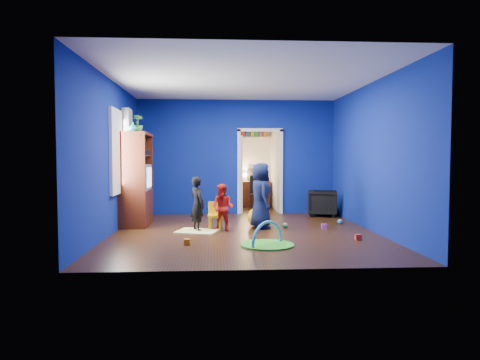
{
  "coord_description": "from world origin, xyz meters",
  "views": [
    {
      "loc": [
        -0.55,
        -8.13,
        1.44
      ],
      "look_at": [
        -0.05,
        0.4,
        0.99
      ],
      "focal_mm": 32.0,
      "sensor_mm": 36.0,
      "label": 1
    }
  ],
  "objects": [
    {
      "name": "curtain",
      "position": [
        -2.37,
        0.9,
        1.25
      ],
      "size": [
        0.14,
        0.42,
        2.4
      ],
      "primitive_type": "cube",
      "color": "slate",
      "rests_on": "floor"
    },
    {
      "name": "book_shelf",
      "position": [
        0.6,
        4.37,
        2.02
      ],
      "size": [
        0.88,
        0.24,
        0.04
      ],
      "primitive_type": "cube",
      "color": "white",
      "rests_on": "study_desk"
    },
    {
      "name": "armchair",
      "position": [
        2.1,
        2.2,
        0.32
      ],
      "size": [
        0.85,
        0.83,
        0.64
      ],
      "primitive_type": "imported",
      "rotation": [
        0.0,
        0.0,
        1.33
      ],
      "color": "black",
      "rests_on": "floor"
    },
    {
      "name": "tv_armoire",
      "position": [
        -2.22,
        1.02,
        0.98
      ],
      "size": [
        0.58,
        1.14,
        1.96
      ],
      "primitive_type": "cube",
      "color": "#3A1509",
      "rests_on": "floor"
    },
    {
      "name": "kid_chair",
      "position": [
        -0.55,
        0.37,
        0.25
      ],
      "size": [
        0.31,
        0.31,
        0.5
      ],
      "primitive_type": "cube",
      "rotation": [
        0.0,
        0.0,
        0.1
      ],
      "color": "yellow",
      "rests_on": "floor"
    },
    {
      "name": "wall_right",
      "position": [
        2.5,
        0.0,
        1.45
      ],
      "size": [
        0.02,
        5.5,
        2.9
      ],
      "primitive_type": "cube",
      "color": "navy",
      "rests_on": "floor"
    },
    {
      "name": "yellow_blanket",
      "position": [
        -0.9,
        0.08,
        0.01
      ],
      "size": [
        0.89,
        0.8,
        0.03
      ],
      "primitive_type": "cube",
      "rotation": [
        0.0,
        0.0,
        -0.3
      ],
      "color": "#F2E07A",
      "rests_on": "floor"
    },
    {
      "name": "hopper_ball",
      "position": [
        0.32,
        0.7,
        0.2
      ],
      "size": [
        0.39,
        0.39,
        0.39
      ],
      "primitive_type": "sphere",
      "color": "yellow",
      "rests_on": "floor"
    },
    {
      "name": "floor",
      "position": [
        0.0,
        0.0,
        0.0
      ],
      "size": [
        5.0,
        5.5,
        0.01
      ],
      "primitive_type": "cube",
      "color": "black",
      "rests_on": "ground"
    },
    {
      "name": "wall_back",
      "position": [
        0.0,
        2.75,
        1.45
      ],
      "size": [
        5.0,
        0.02,
        2.9
      ],
      "primitive_type": "cube",
      "color": "navy",
      "rests_on": "floor"
    },
    {
      "name": "desk_monitor",
      "position": [
        0.6,
        4.38,
        0.95
      ],
      "size": [
        0.4,
        0.05,
        0.32
      ],
      "primitive_type": "cube",
      "color": "black",
      "rests_on": "study_desk"
    },
    {
      "name": "toy_2",
      "position": [
        -1.01,
        -1.13,
        0.05
      ],
      "size": [
        0.1,
        0.08,
        0.1
      ],
      "primitive_type": "cube",
      "color": "orange",
      "rests_on": "floor"
    },
    {
      "name": "wall_left",
      "position": [
        -2.5,
        0.0,
        1.45
      ],
      "size": [
        0.02,
        5.5,
        2.9
      ],
      "primitive_type": "cube",
      "color": "navy",
      "rests_on": "floor"
    },
    {
      "name": "toy_4",
      "position": [
        1.64,
        0.32,
        0.05
      ],
      "size": [
        0.1,
        0.08,
        0.1
      ],
      "primitive_type": "cube",
      "color": "#C048B9",
      "rests_on": "floor"
    },
    {
      "name": "child_navy",
      "position": [
        0.37,
        0.45,
        0.67
      ],
      "size": [
        0.51,
        0.7,
        1.33
      ],
      "primitive_type": "imported",
      "rotation": [
        0.0,
        0.0,
        1.71
      ],
      "color": "#0E1535",
      "rests_on": "floor"
    },
    {
      "name": "window_left",
      "position": [
        -2.48,
        0.35,
        1.55
      ],
      "size": [
        0.03,
        0.95,
        1.55
      ],
      "primitive_type": "cube",
      "color": "white",
      "rests_on": "wall_left"
    },
    {
      "name": "child_black",
      "position": [
        -0.9,
        0.18,
        0.53
      ],
      "size": [
        0.42,
        0.46,
        1.07
      ],
      "primitive_type": "imported",
      "rotation": [
        0.0,
        0.0,
        2.1
      ],
      "color": "black",
      "rests_on": "floor"
    },
    {
      "name": "toy_3",
      "position": [
        0.88,
        0.48,
        0.06
      ],
      "size": [
        0.11,
        0.11,
        0.11
      ],
      "primitive_type": "sphere",
      "color": "green",
      "rests_on": "floor"
    },
    {
      "name": "alcove",
      "position": [
        0.6,
        3.62,
        1.25
      ],
      "size": [
        1.0,
        1.75,
        2.5
      ],
      "primitive_type": null,
      "color": "silver",
      "rests_on": "floor"
    },
    {
      "name": "desk_lamp",
      "position": [
        0.32,
        4.32,
        0.93
      ],
      "size": [
        0.14,
        0.14,
        0.14
      ],
      "primitive_type": "sphere",
      "color": "#FFD88C",
      "rests_on": "study_desk"
    },
    {
      "name": "ceiling",
      "position": [
        0.0,
        0.0,
        2.9
      ],
      "size": [
        5.0,
        5.5,
        0.01
      ],
      "primitive_type": "cube",
      "color": "white",
      "rests_on": "wall_back"
    },
    {
      "name": "doorway",
      "position": [
        0.6,
        2.75,
        1.05
      ],
      "size": [
        1.16,
        0.1,
        2.1
      ],
      "primitive_type": "cube",
      "color": "white",
      "rests_on": "floor"
    },
    {
      "name": "wall_front",
      "position": [
        0.0,
        -2.75,
        1.45
      ],
      "size": [
        5.0,
        0.02,
        2.9
      ],
      "primitive_type": "cube",
      "color": "navy",
      "rests_on": "floor"
    },
    {
      "name": "study_desk",
      "position": [
        0.6,
        4.26,
        0.38
      ],
      "size": [
        0.88,
        0.44,
        0.75
      ],
      "primitive_type": "cube",
      "color": "#3D140A",
      "rests_on": "floor"
    },
    {
      "name": "vase",
      "position": [
        -2.22,
        0.72,
        2.06
      ],
      "size": [
        0.2,
        0.2,
        0.2
      ],
      "primitive_type": "imported",
      "rotation": [
        0.0,
        0.0,
        0.08
      ],
      "color": "#0D586B",
      "rests_on": "tv_armoire"
    },
    {
      "name": "toy_0",
      "position": [
        1.94,
        -0.88,
        0.05
      ],
      "size": [
        0.1,
        0.08,
        0.1
      ],
      "primitive_type": "cube",
      "color": "red",
      "rests_on": "floor"
    },
    {
      "name": "toddler_red",
      "position": [
        -0.4,
        0.17,
        0.46
      ],
      "size": [
        0.56,
        0.51,
        0.92
      ],
      "primitive_type": "imported",
      "rotation": [
        0.0,
        0.0,
        -0.45
      ],
      "color": "red",
      "rests_on": "floor"
    },
    {
      "name": "potted_plant",
      "position": [
        -2.22,
        1.24,
        2.16
      ],
      "size": [
        0.29,
        0.29,
        0.41
      ],
      "primitive_type": "imported",
      "rotation": [
        0.0,
        0.0,
        0.3
      ],
      "color": "#358B32",
      "rests_on": "tv_armoire"
    },
    {
      "name": "folding_chair",
      "position": [
        0.6,
        3.3,
        0.46
      ],
      "size": [
        0.4,
        0.4,
        0.92
      ],
      "primitive_type": "cube",
      "color": "black",
      "rests_on": "floor"
    },
    {
      "name": "toy_arch",
      "position": [
        0.3,
        -1.24,
        0.02
      ],
      "size": [
        0.6,
        0.59,
        0.79
      ],
      "primitive_type": "torus",
      "rotation": [
        1.57,
        0.0,
        0.78
      ],
      "color": "#3F8CD8",
      "rests_on": "floor"
    },
    {
      "name": "play_mat",
      "position": [
        0.3,
        -1.24,
        0.01
      ],
      "size": [
        0.88,
        0.88,
        0.02
      ],
      "primitive_type": "cylinder",
      "color": "#389722",
      "rests_on": "floor"
    },
    {
      "name": "toy_1",
      "position": [
        2.15,
        0.91,
        0.06
      ],
      "size": [
        0.11,
        0.11,
        0.11
      ],
      "primitive_type": "sphere",
      "color": "#2690DB",
      "rests_on": "floor"
    },
    {
      "name": "crt_tv",
      "position": [
        -2.18,
        1.02,
        1.02
      ],
      "size": [
        0.46,
        0.7,
        0.54
      ],
      "primitive_type": "cube",
      "color": "silver",
      "rests_on": "tv_armoire"
    }
  ]
}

